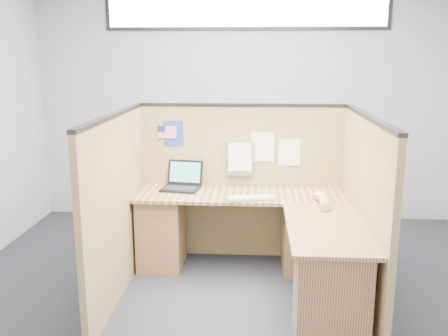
# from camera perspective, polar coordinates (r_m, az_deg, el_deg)

# --- Properties ---
(floor) EXTENTS (5.00, 5.00, 0.00)m
(floor) POSITION_cam_1_polar(r_m,az_deg,el_deg) (4.25, 1.55, -14.93)
(floor) COLOR black
(floor) RESTS_ON ground
(wall_back) EXTENTS (5.00, 0.00, 5.00)m
(wall_back) POSITION_cam_1_polar(r_m,az_deg,el_deg) (6.04, 2.47, 7.27)
(wall_back) COLOR #A9ABAE
(wall_back) RESTS_ON floor
(wall_front) EXTENTS (5.00, 0.00, 5.00)m
(wall_front) POSITION_cam_1_polar(r_m,az_deg,el_deg) (1.63, -1.29, -8.04)
(wall_front) COLOR #A9ABAE
(wall_front) RESTS_ON floor
(clerestory_window) EXTENTS (3.30, 0.04, 0.38)m
(clerestory_window) POSITION_cam_1_polar(r_m,az_deg,el_deg) (6.02, 2.57, 17.26)
(clerestory_window) COLOR #232328
(clerestory_window) RESTS_ON wall_back
(cubicle_partitions) EXTENTS (2.06, 1.83, 1.53)m
(cubicle_partitions) POSITION_cam_1_polar(r_m,az_deg,el_deg) (4.36, 1.83, -3.33)
(cubicle_partitions) COLOR olive
(cubicle_partitions) RESTS_ON floor
(l_desk) EXTENTS (1.95, 1.75, 0.73)m
(l_desk) POSITION_cam_1_polar(r_m,az_deg,el_deg) (4.35, 4.18, -8.64)
(l_desk) COLOR brown
(l_desk) RESTS_ON floor
(laptop) EXTENTS (0.38, 0.38, 0.25)m
(laptop) POSITION_cam_1_polar(r_m,az_deg,el_deg) (4.80, -4.88, -1.57)
(laptop) COLOR black
(laptop) RESTS_ON l_desk
(keyboard) EXTENTS (0.45, 0.23, 0.03)m
(keyboard) POSITION_cam_1_polar(r_m,az_deg,el_deg) (4.42, 3.08, -3.48)
(keyboard) COLOR gray
(keyboard) RESTS_ON l_desk
(mouse) EXTENTS (0.13, 0.09, 0.05)m
(mouse) POSITION_cam_1_polar(r_m,az_deg,el_deg) (4.49, 10.85, -3.29)
(mouse) COLOR silver
(mouse) RESTS_ON l_desk
(hand_forearm) EXTENTS (0.12, 0.41, 0.09)m
(hand_forearm) POSITION_cam_1_polar(r_m,az_deg,el_deg) (4.34, 11.23, -3.63)
(hand_forearm) COLOR tan
(hand_forearm) RESTS_ON l_desk
(blue_poster) EXTENTS (0.19, 0.01, 0.25)m
(blue_poster) POSITION_cam_1_polar(r_m,az_deg,el_deg) (4.86, -5.76, 3.96)
(blue_poster) COLOR #22409C
(blue_poster) RESTS_ON cubicle_partitions
(american_flag) EXTENTS (0.18, 0.01, 0.32)m
(american_flag) POSITION_cam_1_polar(r_m,az_deg,el_deg) (4.86, -6.75, 3.97)
(american_flag) COLOR olive
(american_flag) RESTS_ON cubicle_partitions
(file_holder) EXTENTS (0.25, 0.05, 0.33)m
(file_holder) POSITION_cam_1_polar(r_m,az_deg,el_deg) (4.81, 1.85, 1.11)
(file_holder) COLOR slate
(file_holder) RESTS_ON cubicle_partitions
(paper_left) EXTENTS (0.22, 0.01, 0.28)m
(paper_left) POSITION_cam_1_polar(r_m,az_deg,el_deg) (4.81, 4.43, 2.42)
(paper_left) COLOR white
(paper_left) RESTS_ON cubicle_partitions
(paper_right) EXTENTS (0.20, 0.02, 0.26)m
(paper_right) POSITION_cam_1_polar(r_m,az_deg,el_deg) (4.83, 7.50, 1.78)
(paper_right) COLOR white
(paper_right) RESTS_ON cubicle_partitions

